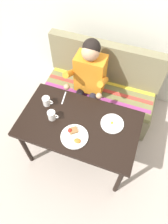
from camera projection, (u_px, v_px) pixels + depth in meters
name	position (u px, v px, depth m)	size (l,w,h in m)	color
ground_plane	(80.00, 153.00, 2.67)	(8.00, 8.00, 0.00)	#AC9F93
back_wall	(119.00, 3.00, 2.27)	(4.40, 0.10, 2.60)	beige
table	(79.00, 127.00, 2.13)	(1.20, 0.70, 0.73)	black
couch	(100.00, 93.00, 2.80)	(1.44, 0.56, 1.00)	#736D50
person	(88.00, 79.00, 2.39)	(0.45, 0.61, 1.21)	orange
plate_breakfast	(74.00, 136.00, 1.97)	(0.26, 0.26, 0.05)	white
plate_eggs	(112.00, 123.00, 2.05)	(0.23, 0.23, 0.04)	white
coffee_mug	(52.00, 115.00, 2.06)	(0.12, 0.08, 0.10)	white
coffee_mug_second	(47.00, 101.00, 2.16)	(0.12, 0.08, 0.10)	white
fork	(64.00, 98.00, 2.24)	(0.01, 0.17, 0.01)	silver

